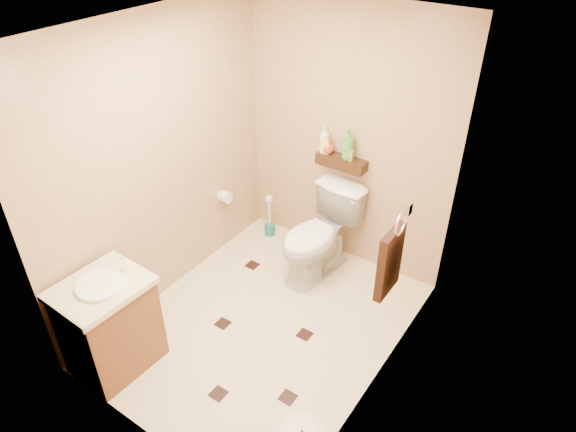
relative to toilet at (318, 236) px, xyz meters
The scene contains 18 objects.
ground 0.93m from the toilet, 89.68° to the right, with size 2.50×2.50×0.00m, color beige.
wall_back 0.89m from the toilet, 89.35° to the left, with size 2.00×0.04×2.40m, color tan.
wall_front 2.22m from the toilet, 89.87° to the right, with size 2.00×0.04×2.40m, color tan.
wall_left 1.52m from the toilet, 140.11° to the right, with size 0.04×2.50×2.40m, color tan.
wall_right 1.52m from the toilet, 39.63° to the right, with size 0.04×2.50×2.40m, color tan.
ceiling 2.15m from the toilet, 89.68° to the right, with size 2.00×2.50×0.02m, color white.
wall_shelf 0.69m from the toilet, 89.20° to the left, with size 0.46×0.14×0.10m, color #331B0E.
floor_accents 0.96m from the toilet, 88.66° to the right, with size 1.24×1.42×0.01m.
toilet is the anchor object (origin of this frame).
vanity 1.91m from the toilet, 111.30° to the right, with size 0.54×0.65×0.89m.
toilet_brush 0.81m from the toilet, 161.88° to the left, with size 0.11×0.11×0.47m.
towel_ring 1.21m from the toilet, 32.37° to the right, with size 0.12×0.30×0.76m.
toilet_paper 0.97m from the toilet, 168.99° to the right, with size 0.12×0.11×0.12m.
bottle_a 0.86m from the toilet, 117.49° to the left, with size 0.10×0.10×0.25m, color silver.
bottle_b 0.83m from the toilet, 115.43° to the left, with size 0.08×0.08×0.18m, color yellow.
bottle_c 0.80m from the toilet, 111.26° to the left, with size 0.10×0.10×0.13m, color red.
bottle_d 0.86m from the toilet, 79.55° to the left, with size 0.11×0.11×0.28m, color green.
bottle_e 0.81m from the toilet, 76.95° to the left, with size 0.07×0.07×0.15m, color gold.
Camera 1 is at (1.89, -2.42, 3.14)m, focal length 32.00 mm.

